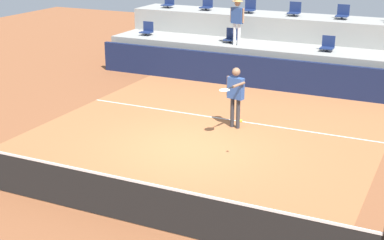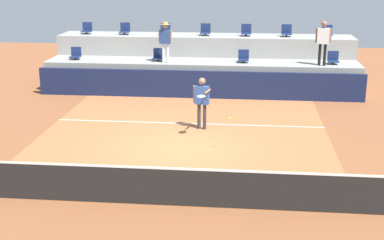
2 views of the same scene
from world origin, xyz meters
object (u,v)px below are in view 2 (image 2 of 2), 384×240
Objects in this scene: spectator_with_hat at (165,38)px; spectator_in_white at (323,39)px; tennis_player at (202,98)px; stadium_chair_lower_right at (243,57)px; stadium_chair_lower_far_left at (76,54)px; stadium_chair_lower_left at (158,56)px; stadium_chair_upper_left at (125,30)px; stadium_chair_lower_far_right at (333,59)px; stadium_chair_upper_mid_left at (165,30)px; stadium_chair_upper_right at (287,32)px; tennis_ball at (229,119)px; stadium_chair_upper_center at (205,31)px; stadium_chair_upper_far_right at (327,32)px; stadium_chair_upper_far_left at (87,29)px; stadium_chair_upper_mid_right at (246,31)px.

spectator_in_white is (6.30, 0.00, 0.08)m from spectator_with_hat.
tennis_player is at bearing -131.03° from spectator_in_white.
tennis_player is at bearing -103.08° from stadium_chair_lower_right.
spectator_in_white is at bearing -2.15° from stadium_chair_lower_far_left.
stadium_chair_upper_left is (-1.80, 1.80, 0.85)m from stadium_chair_lower_left.
stadium_chair_upper_mid_left reaches higher than stadium_chair_lower_far_right.
tennis_ball is at bearing -102.89° from stadium_chair_upper_right.
stadium_chair_upper_center is (3.62, 0.00, 0.00)m from stadium_chair_upper_left.
stadium_chair_lower_right is at bearing 172.99° from spectator_in_white.
stadium_chair_upper_center is (1.80, 0.00, 0.00)m from stadium_chair_upper_mid_left.
stadium_chair_lower_far_left is 2.65m from stadium_chair_upper_left.
spectator_in_white is at bearing 64.30° from tennis_ball.
spectator_with_hat is 7.77m from tennis_ball.
stadium_chair_lower_right and stadium_chair_lower_far_right have the same top height.
spectator_with_hat is at bearing -173.13° from stadium_chair_lower_right.
stadium_chair_upper_mid_left is at bearing 98.65° from spectator_with_hat.
stadium_chair_upper_left is (1.75, 1.80, 0.85)m from stadium_chair_lower_far_left.
tennis_player is (-4.82, -7.22, -1.27)m from stadium_chair_upper_far_right.
stadium_chair_lower_far_left is 1.00× the size of stadium_chair_lower_right.
stadium_chair_lower_right is 0.30× the size of tennis_player.
tennis_player is at bearing -69.05° from spectator_with_hat.
stadium_chair_upper_right is 9.62m from tennis_ball.
stadium_chair_upper_far_left and stadium_chair_upper_mid_left have the same top height.
stadium_chair_upper_mid_left is 0.29× the size of spectator_in_white.
stadium_chair_lower_far_left is 9.15m from stadium_chair_upper_right.
spectator_with_hat is at bearing -123.82° from stadium_chair_upper_center.
stadium_chair_upper_left is (-8.97, 1.80, 0.85)m from stadium_chair_lower_far_right.
stadium_chair_lower_far_left is at bearing 180.00° from stadium_chair_lower_right.
stadium_chair_upper_far_left reaches higher than stadium_chair_lower_right.
stadium_chair_upper_mid_left is at bearing 180.00° from stadium_chair_upper_mid_right.
stadium_chair_upper_left reaches higher than stadium_chair_lower_left.
stadium_chair_upper_left is 1.83m from stadium_chair_upper_mid_left.
stadium_chair_lower_far_right is at bearing -45.11° from stadium_chair_upper_right.
stadium_chair_upper_center is at bearing 180.00° from stadium_chair_upper_right.
stadium_chair_upper_far_right reaches higher than stadium_chair_lower_far_right.
stadium_chair_upper_far_left is at bearing 153.08° from stadium_chair_lower_left.
stadium_chair_lower_far_right is 1.00× the size of stadium_chair_upper_mid_right.
stadium_chair_upper_left is 5.42m from stadium_chair_upper_mid_right.
stadium_chair_upper_mid_left is 0.30× the size of tennis_player.
spectator_with_hat is at bearing -29.19° from stadium_chair_upper_far_left.
stadium_chair_upper_mid_left is (-3.52, 1.80, 0.85)m from stadium_chair_lower_right.
stadium_chair_lower_left is 1.00× the size of stadium_chair_upper_left.
stadium_chair_upper_center is at bearing 180.00° from stadium_chair_upper_mid_right.
stadium_chair_upper_far_right is (7.11, 1.80, 0.85)m from stadium_chair_lower_left.
spectator_with_hat reaches higher than tennis_ball.
stadium_chair_lower_right reaches higher than tennis_player.
stadium_chair_upper_mid_left is 7.65× the size of tennis_ball.
stadium_chair_upper_mid_right is (0.07, 1.80, 0.85)m from stadium_chair_lower_right.
stadium_chair_lower_right is at bearing -153.22° from stadium_chair_upper_far_right.
stadium_chair_lower_far_left is 1.00× the size of stadium_chair_upper_mid_right.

